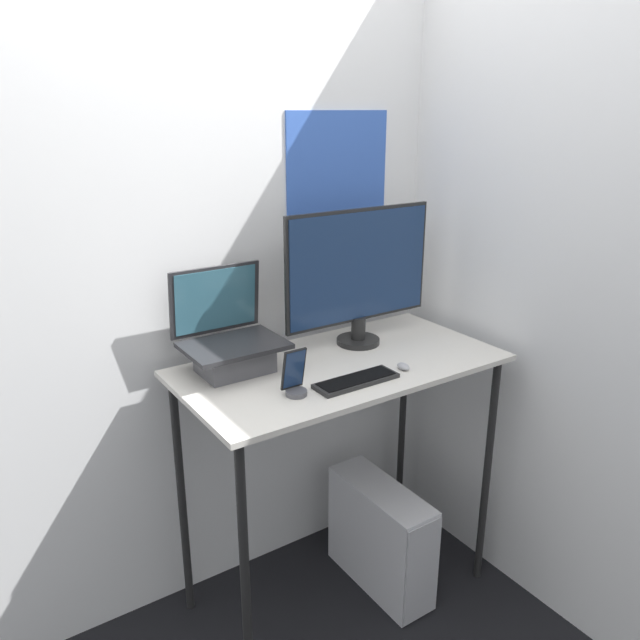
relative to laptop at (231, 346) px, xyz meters
The scene contains 10 objects.
ground_plane 1.25m from the laptop, 52.87° to the right, with size 12.00×12.00×0.00m, color black.
wall_back 0.46m from the laptop, 32.40° to the left, with size 6.00×0.06×2.60m.
wall_side_right 1.14m from the laptop, 24.45° to the right, with size 0.05×6.00×2.60m.
desk 0.44m from the laptop, 24.85° to the right, with size 1.17×0.60×1.02m.
laptop is the anchor object (origin of this frame).
monitor 0.56m from the laptop, ahead, with size 0.64×0.17×0.52m.
keyboard 0.45m from the laptop, 48.55° to the right, with size 0.30×0.10×0.02m.
mouse 0.60m from the laptop, 33.99° to the right, with size 0.03×0.05×0.02m.
cell_phone 0.31m from the laptop, 75.20° to the right, with size 0.08×0.07×0.16m.
computer_tower 1.05m from the laptop, 22.25° to the right, with size 0.17×0.50×0.45m.
Camera 1 is at (-1.22, -1.38, 1.88)m, focal length 35.00 mm.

